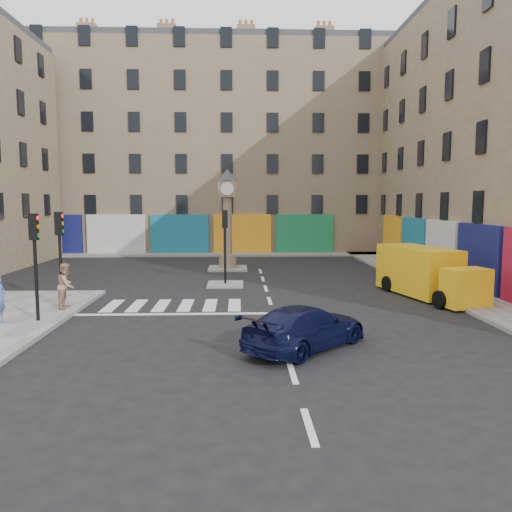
{
  "coord_description": "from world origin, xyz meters",
  "views": [
    {
      "loc": [
        -1.34,
        -17.02,
        4.28
      ],
      "look_at": [
        -0.6,
        3.52,
        2.0
      ],
      "focal_mm": 35.0,
      "sensor_mm": 36.0,
      "label": 1
    }
  ],
  "objects": [
    {
      "name": "traffic_light_left_far",
      "position": [
        -8.3,
        2.6,
        2.62
      ],
      "size": [
        0.28,
        0.22,
        3.7
      ],
      "color": "black",
      "rests_on": "sidewalk_left"
    },
    {
      "name": "traffic_light_island",
      "position": [
        -2.0,
        8.0,
        2.59
      ],
      "size": [
        0.28,
        0.22,
        3.7
      ],
      "color": "black",
      "rests_on": "island_near"
    },
    {
      "name": "navy_sedan",
      "position": [
        0.61,
        -2.94,
        0.63
      ],
      "size": [
        4.33,
        4.3,
        1.26
      ],
      "primitive_type": "imported",
      "rotation": [
        0.0,
        0.0,
        2.35
      ],
      "color": "black",
      "rests_on": "ground"
    },
    {
      "name": "island_far",
      "position": [
        -2.0,
        14.0,
        0.06
      ],
      "size": [
        2.4,
        2.4,
        0.12
      ],
      "primitive_type": "cube",
      "color": "gray",
      "rests_on": "ground"
    },
    {
      "name": "yellow_van",
      "position": [
        7.01,
        4.67,
        1.08
      ],
      "size": [
        3.15,
        6.24,
        2.18
      ],
      "rotation": [
        0.0,
        0.0,
        0.24
      ],
      "color": "yellow",
      "rests_on": "ground"
    },
    {
      "name": "island_near",
      "position": [
        -2.0,
        8.0,
        0.06
      ],
      "size": [
        1.8,
        1.8,
        0.12
      ],
      "primitive_type": "cube",
      "color": "gray",
      "rests_on": "ground"
    },
    {
      "name": "clock_pillar",
      "position": [
        -2.0,
        14.0,
        3.55
      ],
      "size": [
        1.2,
        1.2,
        6.1
      ],
      "color": "#917C5F",
      "rests_on": "island_far"
    },
    {
      "name": "traffic_light_left_near",
      "position": [
        -8.3,
        0.2,
        2.62
      ],
      "size": [
        0.28,
        0.22,
        3.7
      ],
      "color": "black",
      "rests_on": "sidewalk_left"
    },
    {
      "name": "building_far",
      "position": [
        -4.0,
        28.0,
        8.5
      ],
      "size": [
        32.0,
        10.0,
        17.0
      ],
      "primitive_type": "cube",
      "color": "#7E6A54",
      "rests_on": "ground"
    },
    {
      "name": "sidewalk_far",
      "position": [
        -4.0,
        22.2,
        0.07
      ],
      "size": [
        32.0,
        2.4,
        0.15
      ],
      "primitive_type": "cube",
      "color": "gray",
      "rests_on": "ground"
    },
    {
      "name": "ground",
      "position": [
        0.0,
        0.0,
        0.0
      ],
      "size": [
        120.0,
        120.0,
        0.0
      ],
      "primitive_type": "plane",
      "color": "black",
      "rests_on": "ground"
    },
    {
      "name": "sidewalk_right",
      "position": [
        8.7,
        10.0,
        0.07
      ],
      "size": [
        2.6,
        30.0,
        0.15
      ],
      "primitive_type": "cube",
      "color": "gray",
      "rests_on": "ground"
    },
    {
      "name": "pedestrian_tan",
      "position": [
        -8.0,
        2.25,
        1.02
      ],
      "size": [
        0.68,
        0.86,
        1.75
      ],
      "primitive_type": "imported",
      "rotation": [
        0.0,
        0.0,
        1.59
      ],
      "color": "tan",
      "rests_on": "sidewalk_left"
    }
  ]
}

